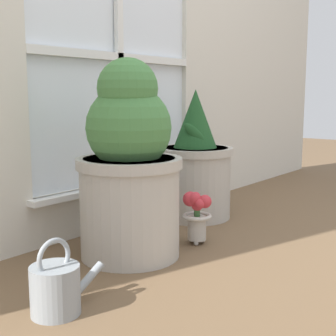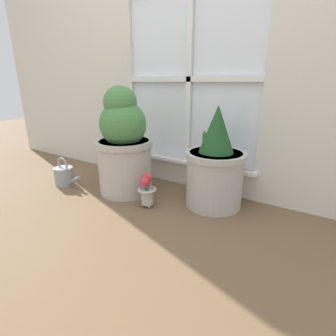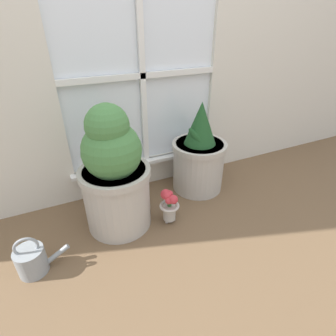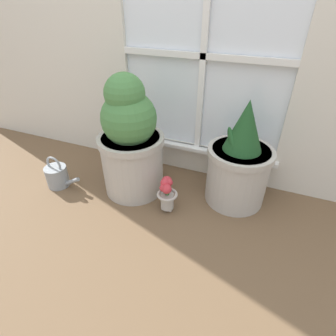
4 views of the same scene
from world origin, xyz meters
TOP-DOWN VIEW (x-y plane):
  - ground_plane at (0.00, 0.00)m, footprint 10.00×10.00m
  - wall_with_window at (0.00, 0.63)m, footprint 4.40×0.10m
  - potted_plant_left at (-0.32, 0.26)m, footprint 0.41×0.41m
  - potted_plant_right at (0.32, 0.40)m, footprint 0.38×0.38m
  - flower_vase at (-0.04, 0.14)m, footprint 0.12×0.12m
  - watering_can at (-0.81, 0.09)m, footprint 0.26×0.14m

SIDE VIEW (x-z plane):
  - ground_plane at x=0.00m, z-range 0.00..0.00m
  - watering_can at x=-0.81m, z-range -0.04..0.19m
  - flower_vase at x=-0.04m, z-range 0.02..0.25m
  - potted_plant_right at x=0.32m, z-range -0.06..0.59m
  - potted_plant_left at x=-0.32m, z-range -0.03..0.73m
  - wall_with_window at x=0.00m, z-range 0.03..2.53m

